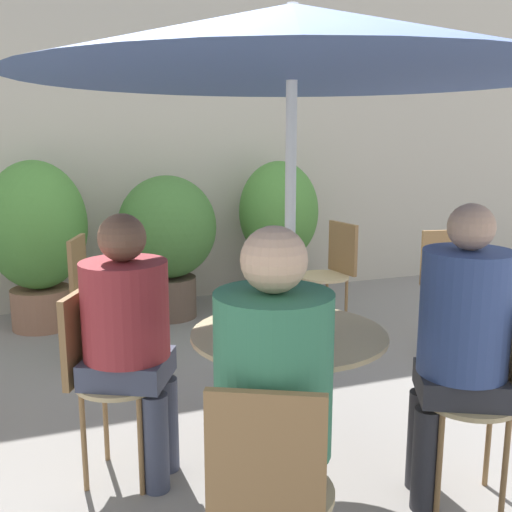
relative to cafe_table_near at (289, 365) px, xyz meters
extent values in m
cube|color=beige|center=(-0.01, 3.27, 0.92)|extent=(10.00, 0.06, 3.00)
cylinder|color=#514C47|center=(0.00, 0.00, -0.57)|extent=(0.40, 0.40, 0.01)
cylinder|color=#514C47|center=(0.00, 0.00, -0.22)|extent=(0.06, 0.06, 0.69)
cylinder|color=tan|center=(0.00, 0.00, 0.14)|extent=(0.83, 0.83, 0.02)
cylinder|color=tan|center=(-0.67, 0.34, -0.11)|extent=(0.39, 0.39, 0.02)
cylinder|color=olive|center=(-0.72, 0.51, -0.35)|extent=(0.02, 0.02, 0.45)
cylinder|color=olive|center=(-0.84, 0.29, -0.35)|extent=(0.02, 0.02, 0.45)
cylinder|color=olive|center=(-0.49, 0.40, -0.35)|extent=(0.02, 0.02, 0.45)
cylinder|color=olive|center=(-0.61, 0.17, -0.35)|extent=(0.02, 0.02, 0.45)
cube|color=olive|center=(-0.82, 0.42, 0.09)|extent=(0.18, 0.31, 0.40)
cylinder|color=tan|center=(-0.34, -0.67, -0.11)|extent=(0.39, 0.39, 0.02)
cube|color=olive|center=(-0.42, -0.82, 0.09)|extent=(0.31, 0.18, 0.40)
cylinder|color=tan|center=(0.67, -0.34, -0.11)|extent=(0.39, 0.39, 0.02)
cylinder|color=olive|center=(0.72, -0.51, -0.35)|extent=(0.02, 0.02, 0.45)
cylinder|color=olive|center=(0.84, -0.29, -0.35)|extent=(0.02, 0.02, 0.45)
cylinder|color=olive|center=(0.49, -0.40, -0.35)|extent=(0.02, 0.02, 0.45)
cylinder|color=olive|center=(0.61, -0.17, -0.35)|extent=(0.02, 0.02, 0.45)
cylinder|color=tan|center=(1.73, 1.11, -0.11)|extent=(0.39, 0.39, 0.02)
cylinder|color=olive|center=(1.87, 1.21, -0.35)|extent=(0.02, 0.02, 0.45)
cylinder|color=olive|center=(1.63, 1.26, -0.35)|extent=(0.02, 0.02, 0.45)
cylinder|color=olive|center=(1.83, 0.96, -0.35)|extent=(0.02, 0.02, 0.45)
cylinder|color=olive|center=(1.58, 1.01, -0.35)|extent=(0.02, 0.02, 0.45)
cube|color=olive|center=(1.76, 1.28, 0.09)|extent=(0.33, 0.09, 0.40)
cylinder|color=tan|center=(1.08, 1.83, -0.11)|extent=(0.39, 0.39, 0.02)
cylinder|color=olive|center=(1.23, 1.73, -0.35)|extent=(0.02, 0.02, 0.45)
cylinder|color=olive|center=(1.19, 1.98, -0.35)|extent=(0.02, 0.02, 0.45)
cylinder|color=olive|center=(0.98, 1.69, -0.35)|extent=(0.02, 0.02, 0.45)
cylinder|color=olive|center=(0.94, 1.94, -0.35)|extent=(0.02, 0.02, 0.45)
cube|color=olive|center=(1.26, 1.86, 0.09)|extent=(0.08, 0.33, 0.40)
cylinder|color=tan|center=(-0.56, 1.82, -0.11)|extent=(0.39, 0.39, 0.02)
cylinder|color=olive|center=(-0.64, 1.98, -0.35)|extent=(0.02, 0.02, 0.45)
cylinder|color=olive|center=(-0.73, 1.74, -0.35)|extent=(0.02, 0.02, 0.45)
cylinder|color=olive|center=(-0.40, 1.89, -0.35)|extent=(0.02, 0.02, 0.45)
cylinder|color=olive|center=(-0.49, 1.66, -0.35)|extent=(0.02, 0.02, 0.45)
cube|color=olive|center=(-0.73, 1.88, 0.09)|extent=(0.14, 0.32, 0.40)
cylinder|color=#42475B|center=(-0.54, 0.18, -0.35)|extent=(0.11, 0.11, 0.45)
cylinder|color=#42475B|center=(-0.47, 0.33, -0.35)|extent=(0.11, 0.11, 0.45)
cube|color=#42475B|center=(-0.63, 0.32, -0.05)|extent=(0.46, 0.45, 0.11)
cylinder|color=#9E2D33|center=(-0.63, 0.32, 0.22)|extent=(0.38, 0.38, 0.42)
sphere|color=brown|center=(-0.63, 0.32, 0.54)|extent=(0.21, 0.21, 0.21)
cube|color=#2D2D33|center=(-0.32, -0.63, -0.05)|extent=(0.43, 0.44, 0.11)
cylinder|color=#337551|center=(-0.32, -0.63, 0.26)|extent=(0.36, 0.36, 0.50)
sphere|color=#DBAD89|center=(-0.32, -0.63, 0.61)|extent=(0.20, 0.20, 0.20)
cylinder|color=#2D2D33|center=(0.55, -0.19, -0.35)|extent=(0.11, 0.11, 0.45)
cylinder|color=#2D2D33|center=(0.47, -0.33, -0.35)|extent=(0.11, 0.11, 0.45)
cube|color=#2D2D33|center=(0.63, -0.32, -0.05)|extent=(0.44, 0.43, 0.11)
cylinder|color=#384C84|center=(0.63, -0.32, 0.26)|extent=(0.36, 0.36, 0.51)
sphere|color=tan|center=(0.63, -0.32, 0.61)|extent=(0.19, 0.19, 0.19)
cylinder|color=silver|center=(0.04, -0.14, 0.24)|extent=(0.07, 0.07, 0.19)
cylinder|color=#B28433|center=(0.08, 0.12, 0.24)|extent=(0.06, 0.06, 0.19)
cylinder|color=silver|center=(-0.14, 0.05, 0.22)|extent=(0.07, 0.07, 0.15)
cylinder|color=#93664C|center=(-0.97, 2.76, -0.41)|extent=(0.47, 0.47, 0.32)
ellipsoid|color=#4C8938|center=(-0.97, 2.76, 0.26)|extent=(0.79, 0.79, 1.02)
cylinder|color=brown|center=(0.05, 2.69, -0.40)|extent=(0.46, 0.46, 0.35)
ellipsoid|color=#427533|center=(0.05, 2.69, 0.20)|extent=(0.82, 0.82, 0.86)
cylinder|color=brown|center=(1.10, 2.78, -0.38)|extent=(0.47, 0.47, 0.39)
ellipsoid|color=#4C8938|center=(1.10, 2.78, 0.27)|extent=(0.72, 0.72, 0.91)
cylinder|color=silver|center=(0.00, 0.00, 0.44)|extent=(0.04, 0.04, 2.02)
cone|color=#3D5184|center=(0.00, 0.00, 1.31)|extent=(2.15, 2.15, 0.28)
camera|label=1|loc=(-0.96, -2.20, 0.96)|focal=42.00mm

